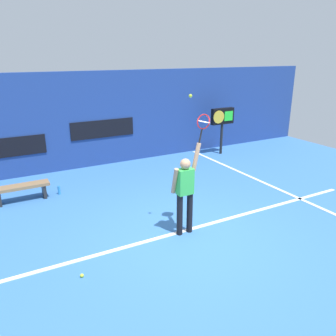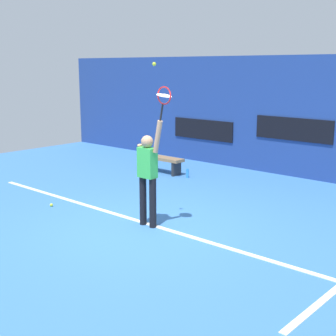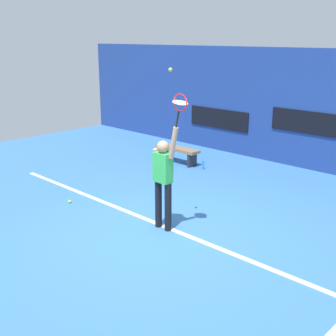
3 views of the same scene
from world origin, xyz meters
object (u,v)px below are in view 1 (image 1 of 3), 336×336
at_px(scoreboard_clock, 222,118).
at_px(court_bench, 22,189).
at_px(water_bottle, 59,190).
at_px(tennis_racket, 203,123).
at_px(spare_ball, 82,275).
at_px(tennis_player, 185,190).
at_px(tennis_ball, 190,96).

distance_m(scoreboard_clock, court_bench, 7.49).
xyz_separation_m(court_bench, water_bottle, (0.94, 0.00, -0.22)).
xyz_separation_m(tennis_racket, water_bottle, (-2.34, 3.49, -2.26)).
xyz_separation_m(water_bottle, spare_ball, (-0.44, -3.97, -0.09)).
bearing_deg(water_bottle, tennis_player, -60.89).
distance_m(tennis_player, court_bench, 4.58).
distance_m(tennis_player, tennis_ball, 1.93).
relative_size(water_bottle, spare_ball, 3.53).
height_order(tennis_ball, court_bench, tennis_ball).
bearing_deg(tennis_ball, spare_ball, -167.90).
height_order(tennis_ball, spare_ball, tennis_ball).
relative_size(tennis_racket, water_bottle, 2.60).
relative_size(tennis_player, tennis_racket, 3.18).
height_order(scoreboard_clock, court_bench, scoreboard_clock).
relative_size(tennis_player, tennis_ball, 29.22).
bearing_deg(tennis_player, tennis_racket, -0.61).
distance_m(court_bench, spare_ball, 4.01).
xyz_separation_m(tennis_ball, spare_ball, (-2.51, -0.54, -2.90)).
bearing_deg(tennis_racket, scoreboard_clock, 48.75).
relative_size(tennis_ball, spare_ball, 1.00).
xyz_separation_m(tennis_player, tennis_racket, (0.40, -0.00, 1.37)).
relative_size(tennis_racket, court_bench, 0.45).
height_order(tennis_player, tennis_racket, tennis_racket).
bearing_deg(tennis_player, scoreboard_clock, 46.02).
relative_size(tennis_player, scoreboard_clock, 1.12).
distance_m(tennis_player, tennis_racket, 1.43).
xyz_separation_m(tennis_player, court_bench, (-2.88, 3.49, -0.67)).
distance_m(tennis_racket, spare_ball, 3.67).
bearing_deg(scoreboard_clock, water_bottle, -170.06).
height_order(tennis_racket, spare_ball, tennis_racket).
distance_m(tennis_ball, scoreboard_clock, 6.47).
relative_size(tennis_racket, spare_ball, 9.19).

